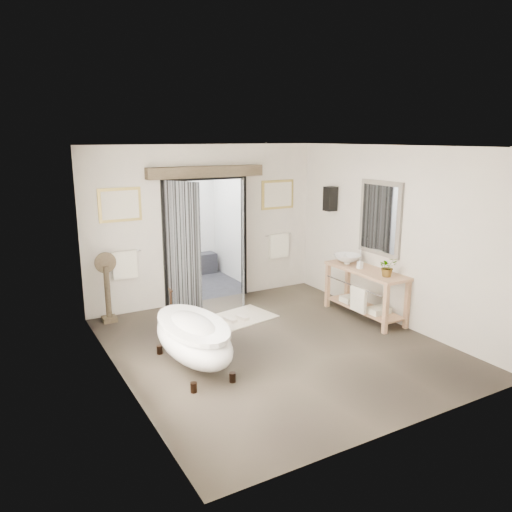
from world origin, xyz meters
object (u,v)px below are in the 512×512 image
Objects in this scene: rug at (238,318)px; basin at (347,259)px; clawfoot_tub at (193,337)px; vanity at (365,289)px.

rug is 2.48× the size of basin.
basin is at bearing -16.21° from rug.
clawfoot_tub is 3.40m from basin.
rug is 2.17m from basin.
clawfoot_tub is at bearing -135.46° from rug.
clawfoot_tub is 1.98m from rug.
vanity is at bearing -27.82° from rug.
rug is (-1.91, 1.01, -0.50)m from vanity.
basin reaches higher than rug.
clawfoot_tub is at bearing -154.20° from basin.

